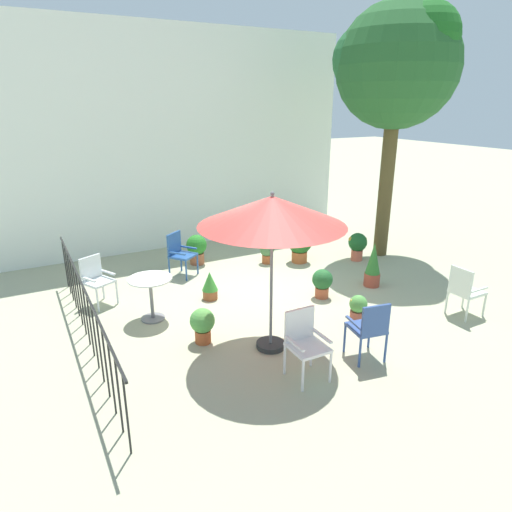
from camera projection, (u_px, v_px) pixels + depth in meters
name	position (u px, v px, depth m)	size (l,w,h in m)	color
ground_plane	(269.00, 303.00, 8.43)	(60.00, 60.00, 0.00)	#A6A684
villa_facade	(183.00, 140.00, 11.13)	(8.90, 0.30, 5.28)	white
terrace_railing	(85.00, 304.00, 6.77)	(0.03, 5.55, 1.01)	black
shade_tree	(398.00, 67.00, 9.75)	(2.80, 2.66, 5.61)	brown
patio_umbrella_0	(272.00, 212.00, 6.22)	(2.10, 2.10, 2.41)	#2D2D2D
cafe_table_0	(151.00, 291.00, 7.63)	(0.74, 0.74, 0.76)	white
patio_chair_0	(370.00, 326.00, 6.41)	(0.53, 0.55, 0.93)	#35508F
patio_chair_1	(465.00, 289.00, 7.76)	(0.50, 0.46, 0.91)	silver
patio_chair_2	(96.00, 277.00, 8.21)	(0.61, 0.60, 0.91)	silver
patio_chair_3	(304.00, 340.00, 6.05)	(0.48, 0.49, 0.95)	white
patio_chair_4	(179.00, 251.00, 9.59)	(0.66, 0.66, 0.94)	#264F90
potted_plant_0	(202.00, 324.00, 6.95)	(0.39, 0.39, 0.57)	#AF5129
potted_plant_1	(197.00, 248.00, 10.31)	(0.47, 0.47, 0.69)	#985537
potted_plant_2	(300.00, 244.00, 10.41)	(0.57, 0.57, 0.79)	#B05B2D
potted_plant_3	(373.00, 265.00, 9.07)	(0.32, 0.32, 0.91)	#A54733
potted_plant_4	(358.00, 309.00, 7.55)	(0.30, 0.30, 0.52)	#9B4F3D
potted_plant_5	(210.00, 285.00, 8.51)	(0.30, 0.30, 0.55)	#96522D
potted_plant_6	(267.00, 251.00, 10.39)	(0.33, 0.33, 0.51)	#AC532A
potted_plant_7	(322.00, 282.00, 8.57)	(0.39, 0.39, 0.57)	#B65836
potted_plant_8	(358.00, 244.00, 10.56)	(0.44, 0.44, 0.66)	#CE6249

